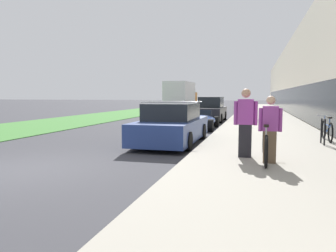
{
  "coord_description": "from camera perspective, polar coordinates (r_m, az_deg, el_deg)",
  "views": [
    {
      "loc": [
        5.14,
        -6.19,
        1.71
      ],
      "look_at": [
        0.51,
        11.2,
        0.02
      ],
      "focal_mm": 35.0,
      "sensor_mm": 36.0,
      "label": 1
    }
  ],
  "objects": [
    {
      "name": "ground_plane",
      "position": [
        8.23,
        -24.43,
        -7.13
      ],
      "size": [
        220.0,
        220.0,
        0.0
      ],
      "primitive_type": "plane",
      "color": "#38383D"
    },
    {
      "name": "sidewalk_slab",
      "position": [
        27.24,
        16.1,
        1.67
      ],
      "size": [
        4.58,
        70.0,
        0.12
      ],
      "color": "gray",
      "rests_on": "ground"
    },
    {
      "name": "lawn_strip",
      "position": [
        33.4,
        -5.84,
        2.41
      ],
      "size": [
        5.72,
        70.0,
        0.03
      ],
      "color": "#3D7533",
      "rests_on": "ground"
    },
    {
      "name": "tandem_bicycle",
      "position": [
        8.4,
        16.52,
        -3.03
      ],
      "size": [
        0.52,
        2.65,
        0.93
      ],
      "color": "black",
      "rests_on": "sidewalk_slab"
    },
    {
      "name": "person_rider",
      "position": [
        8.02,
        17.35,
        -0.57
      ],
      "size": [
        0.53,
        0.21,
        1.57
      ],
      "color": "brown",
      "rests_on": "sidewalk_slab"
    },
    {
      "name": "person_bystander",
      "position": [
        8.61,
        13.33,
        0.53
      ],
      "size": [
        0.6,
        0.23,
        1.76
      ],
      "color": "black",
      "rests_on": "sidewalk_slab"
    },
    {
      "name": "bike_rack_hoop",
      "position": [
        11.75,
        25.39,
        -0.4
      ],
      "size": [
        0.05,
        0.6,
        0.84
      ],
      "color": "black",
      "rests_on": "sidewalk_slab"
    },
    {
      "name": "cruiser_bike_nearest",
      "position": [
        12.77,
        25.96,
        -0.66
      ],
      "size": [
        0.52,
        1.79,
        0.86
      ],
      "color": "black",
      "rests_on": "sidewalk_slab"
    },
    {
      "name": "parked_sedan_curbside",
      "position": [
        11.63,
        0.72,
        0.15
      ],
      "size": [
        1.97,
        4.76,
        1.5
      ],
      "color": "navy",
      "rests_on": "ground"
    },
    {
      "name": "vintage_roadster_curbside",
      "position": [
        16.74,
        5.28,
        0.88
      ],
      "size": [
        1.81,
        4.08,
        0.95
      ],
      "color": "navy",
      "rests_on": "ground"
    },
    {
      "name": "parked_sedan_far",
      "position": [
        21.95,
        7.53,
        2.73
      ],
      "size": [
        1.74,
        4.74,
        1.61
      ],
      "color": "black",
      "rests_on": "ground"
    },
    {
      "name": "moving_truck",
      "position": [
        32.75,
        2.3,
        5.01
      ],
      "size": [
        2.21,
        6.85,
        3.01
      ],
      "color": "orange",
      "rests_on": "ground"
    }
  ]
}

